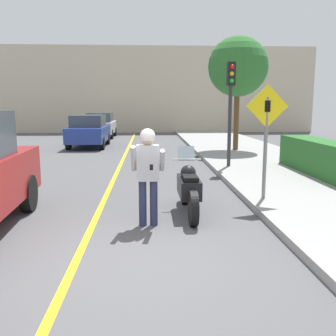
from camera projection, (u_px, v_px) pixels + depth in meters
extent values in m
plane|color=#4C4C4F|center=(119.00, 259.00, 5.35)|extent=(80.00, 80.00, 0.00)
cube|color=gray|center=(320.00, 189.00, 9.53)|extent=(4.40, 44.00, 0.15)
cube|color=yellow|center=(114.00, 179.00, 11.23)|extent=(0.12, 36.00, 0.01)
cube|color=beige|center=(142.00, 90.00, 30.39)|extent=(28.00, 1.20, 6.83)
cylinder|color=black|center=(193.00, 208.00, 6.80)|extent=(0.14, 0.65, 0.65)
cylinder|color=black|center=(185.00, 189.00, 8.34)|extent=(0.14, 0.65, 0.65)
cube|color=black|center=(189.00, 187.00, 7.53)|extent=(0.40, 1.08, 0.36)
sphere|color=black|center=(188.00, 173.00, 7.63)|extent=(0.32, 0.32, 0.32)
cube|color=black|center=(190.00, 178.00, 7.25)|extent=(0.28, 0.48, 0.10)
cylinder|color=silver|center=(186.00, 159.00, 7.98)|extent=(0.62, 0.03, 0.03)
cube|color=silver|center=(186.00, 153.00, 8.03)|extent=(0.36, 0.12, 0.31)
cylinder|color=#282D4C|center=(143.00, 203.00, 6.78)|extent=(0.14, 0.14, 0.84)
cylinder|color=#282D4C|center=(154.00, 203.00, 6.79)|extent=(0.14, 0.14, 0.84)
cube|color=#B7B7BC|center=(148.00, 163.00, 6.67)|extent=(0.40, 0.22, 0.64)
cylinder|color=#B7B7BC|center=(134.00, 158.00, 6.54)|extent=(0.09, 0.39, 0.50)
cylinder|color=#B7B7BC|center=(162.00, 160.00, 6.55)|extent=(0.09, 0.45, 0.45)
sphere|color=tan|center=(148.00, 139.00, 6.60)|extent=(0.23, 0.23, 0.23)
sphere|color=white|center=(148.00, 136.00, 6.59)|extent=(0.27, 0.27, 0.27)
cube|color=black|center=(151.00, 167.00, 6.40)|extent=(0.06, 0.05, 0.11)
cylinder|color=black|center=(28.00, 193.00, 7.71)|extent=(0.26, 0.77, 0.76)
cylinder|color=slate|center=(265.00, 149.00, 8.09)|extent=(0.08, 0.08, 2.20)
cube|color=yellow|center=(267.00, 106.00, 7.92)|extent=(0.91, 0.02, 0.91)
cube|color=black|center=(268.00, 106.00, 7.91)|extent=(0.12, 0.01, 0.24)
cylinder|color=#2D2D30|center=(230.00, 115.00, 12.39)|extent=(0.12, 0.12, 3.42)
cube|color=black|center=(231.00, 74.00, 12.15)|extent=(0.26, 0.22, 0.76)
sphere|color=red|center=(232.00, 67.00, 12.00)|extent=(0.14, 0.14, 0.14)
sphere|color=gold|center=(232.00, 74.00, 12.03)|extent=(0.14, 0.14, 0.14)
sphere|color=green|center=(232.00, 81.00, 12.07)|extent=(0.14, 0.14, 0.14)
cube|color=#286028|center=(321.00, 157.00, 11.20)|extent=(0.90, 4.50, 0.99)
cylinder|color=brown|center=(236.00, 119.00, 17.15)|extent=(0.24, 0.24, 2.81)
sphere|color=#2D6B2D|center=(238.00, 67.00, 16.76)|extent=(2.68, 2.68, 2.68)
cylinder|color=black|center=(78.00, 139.00, 21.04)|extent=(0.22, 0.64, 0.64)
cylinder|color=black|center=(108.00, 139.00, 21.13)|extent=(0.22, 0.64, 0.64)
cylinder|color=black|center=(68.00, 143.00, 18.47)|extent=(0.22, 0.64, 0.64)
cylinder|color=black|center=(102.00, 143.00, 18.56)|extent=(0.22, 0.64, 0.64)
cube|color=navy|center=(89.00, 134.00, 19.74)|extent=(1.80, 4.20, 0.76)
cube|color=#38424C|center=(88.00, 121.00, 19.46)|extent=(1.58, 2.18, 0.60)
cylinder|color=black|center=(92.00, 132.00, 26.87)|extent=(0.22, 0.64, 0.64)
cylinder|color=black|center=(115.00, 131.00, 26.95)|extent=(0.22, 0.64, 0.64)
cylinder|color=black|center=(86.00, 134.00, 24.30)|extent=(0.22, 0.64, 0.64)
cylinder|color=black|center=(111.00, 134.00, 24.39)|extent=(0.22, 0.64, 0.64)
cube|color=silver|center=(101.00, 127.00, 25.56)|extent=(1.80, 4.20, 0.76)
cube|color=#38424C|center=(100.00, 117.00, 25.29)|extent=(1.58, 2.18, 0.60)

